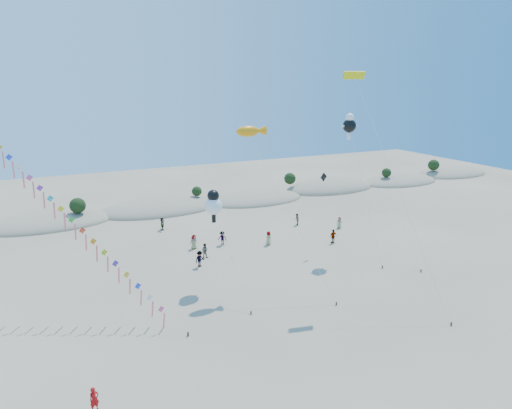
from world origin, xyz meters
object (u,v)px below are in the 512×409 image
object	(u,v)px
kite_train	(36,186)
parafoil_kite	(356,82)
flyer_foreground	(94,399)
fish_kite	(251,131)

from	to	relation	value
kite_train	parafoil_kite	size ratio (longest dim) A/B	1.03
kite_train	parafoil_kite	bearing A→B (deg)	-14.64
kite_train	flyer_foreground	size ratio (longest dim) A/B	13.20
fish_kite	flyer_foreground	size ratio (longest dim) A/B	9.69
fish_kite	flyer_foreground	distance (m)	25.11
fish_kite	parafoil_kite	distance (m)	10.44
fish_kite	parafoil_kite	xyz separation A→B (m)	(8.35, -4.40, 4.47)
kite_train	parafoil_kite	distance (m)	29.02
fish_kite	parafoil_kite	bearing A→B (deg)	-27.80
kite_train	fish_kite	bearing A→B (deg)	-8.04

